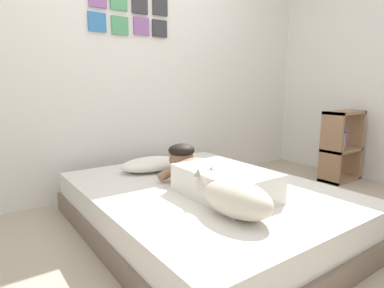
% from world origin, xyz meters
% --- Properties ---
extents(ground_plane, '(12.93, 12.93, 0.00)m').
position_xyz_m(ground_plane, '(0.00, 0.00, 0.00)').
color(ground_plane, tan).
extents(back_wall, '(4.47, 0.12, 2.50)m').
position_xyz_m(back_wall, '(-0.00, 1.43, 1.25)').
color(back_wall, silver).
rests_on(back_wall, ground).
extents(side_wall_right, '(0.10, 5.77, 2.50)m').
position_xyz_m(side_wall_right, '(2.28, 0.19, 1.25)').
color(side_wall_right, silver).
rests_on(side_wall_right, ground).
extents(bed, '(1.54, 1.99, 0.31)m').
position_xyz_m(bed, '(0.00, 0.25, 0.15)').
color(bed, '#726051').
rests_on(bed, ground).
extents(pillow, '(0.52, 0.32, 0.11)m').
position_xyz_m(pillow, '(-0.10, 0.86, 0.37)').
color(pillow, white).
rests_on(pillow, bed).
extents(person_lying, '(0.43, 0.92, 0.27)m').
position_xyz_m(person_lying, '(-0.02, 0.15, 0.42)').
color(person_lying, silver).
rests_on(person_lying, bed).
extents(dog, '(0.26, 0.57, 0.21)m').
position_xyz_m(dog, '(-0.18, -0.22, 0.41)').
color(dog, beige).
rests_on(dog, bed).
extents(coffee_cup, '(0.12, 0.09, 0.07)m').
position_xyz_m(coffee_cup, '(0.15, 0.65, 0.35)').
color(coffee_cup, '#D84C47').
rests_on(coffee_cup, bed).
extents(cell_phone, '(0.07, 0.14, 0.01)m').
position_xyz_m(cell_phone, '(0.13, 0.06, 0.32)').
color(cell_phone, black).
rests_on(cell_phone, bed).
extents(bookshelf, '(0.45, 0.24, 0.75)m').
position_xyz_m(bookshelf, '(1.91, 0.35, 0.38)').
color(bookshelf, '#997251').
rests_on(bookshelf, ground).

